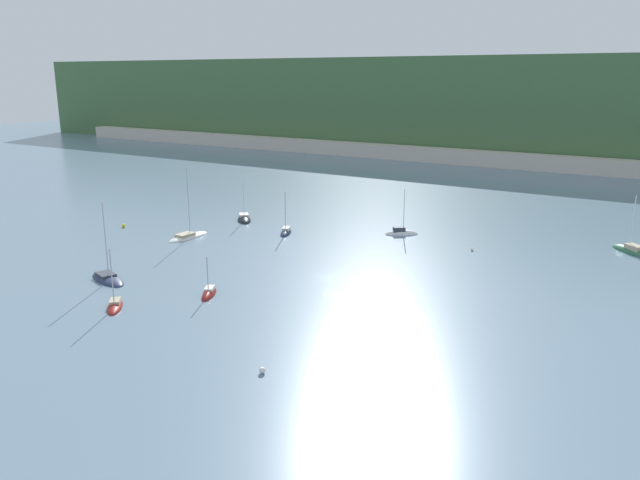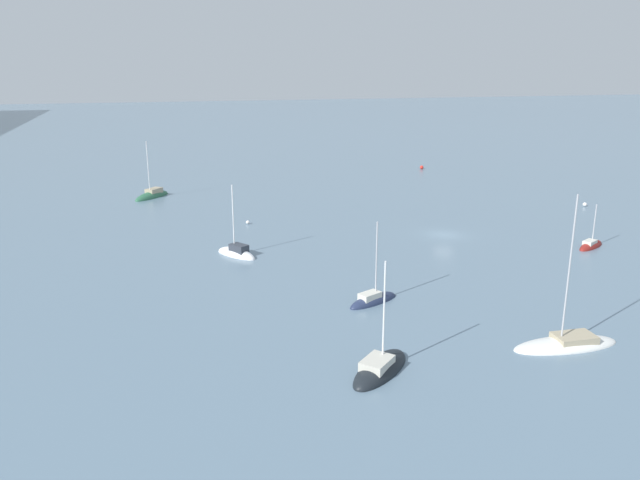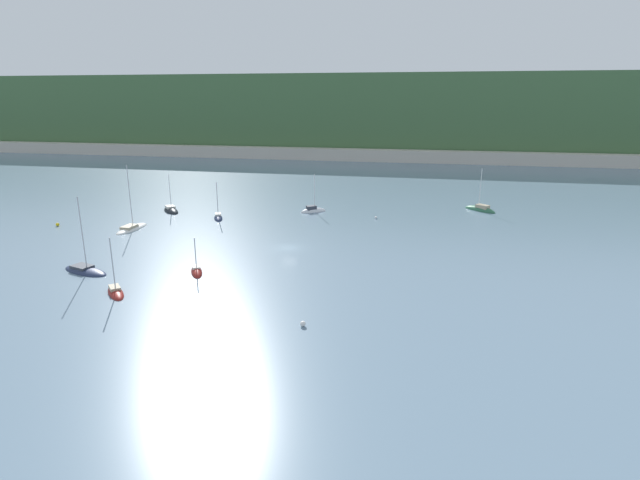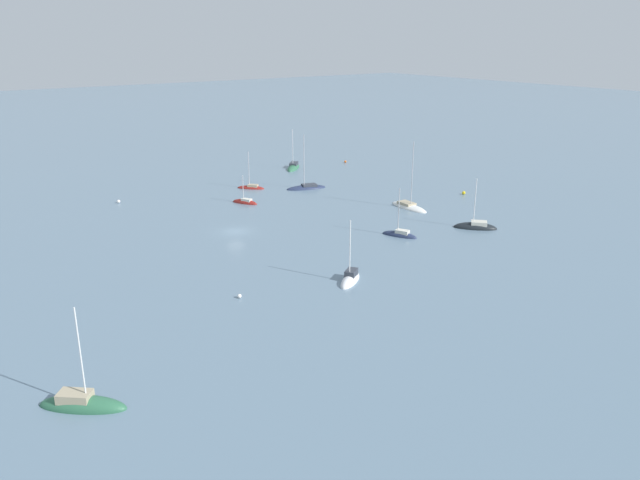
% 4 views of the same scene
% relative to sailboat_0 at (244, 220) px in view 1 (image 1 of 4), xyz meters
% --- Properties ---
extents(ground_plane, '(600.00, 600.00, 0.00)m').
position_rel_sailboat_0_xyz_m(ground_plane, '(32.42, -21.03, -0.09)').
color(ground_plane, slate).
extents(hillside_ridge, '(455.66, 66.51, 33.05)m').
position_rel_sailboat_0_xyz_m(hillside_ridge, '(32.42, 134.54, 16.43)').
color(hillside_ridge, '#42663D').
rests_on(hillside_ridge, ground_plane).
extents(shore_town_strip, '(387.31, 6.00, 4.49)m').
position_rel_sailboat_0_xyz_m(shore_town_strip, '(32.42, 97.79, 2.16)').
color(shore_town_strip, beige).
rests_on(shore_town_strip, ground_plane).
extents(sailboat_0, '(6.51, 6.72, 9.15)m').
position_rel_sailboat_0_xyz_m(sailboat_0, '(0.00, 0.00, 0.00)').
color(sailboat_0, black).
rests_on(sailboat_0, ground_plane).
extents(sailboat_1, '(3.84, 5.28, 5.97)m').
position_rel_sailboat_0_xyz_m(sailboat_1, '(22.70, -35.44, -0.02)').
color(sailboat_1, maroon).
rests_on(sailboat_1, ground_plane).
extents(sailboat_2, '(3.93, 5.86, 8.36)m').
position_rel_sailboat_0_xyz_m(sailboat_2, '(12.75, -4.11, 0.02)').
color(sailboat_2, '#232D4C').
rests_on(sailboat_2, ground_plane).
extents(sailboat_4, '(8.67, 5.19, 11.64)m').
position_rel_sailboat_0_xyz_m(sailboat_4, '(6.87, -38.37, -0.00)').
color(sailboat_4, '#232D4C').
rests_on(sailboat_4, ground_plane).
extents(sailboat_5, '(5.12, 5.33, 8.09)m').
position_rel_sailboat_0_xyz_m(sailboat_5, '(16.03, -44.90, 0.01)').
color(sailboat_5, maroon).
rests_on(sailboat_5, ground_plane).
extents(sailboat_6, '(5.79, 4.83, 9.08)m').
position_rel_sailboat_0_xyz_m(sailboat_6, '(30.52, 6.00, 0.05)').
color(sailboat_6, silver).
rests_on(sailboat_6, ground_plane).
extents(sailboat_7, '(3.21, 8.92, 12.72)m').
position_rel_sailboat_0_xyz_m(sailboat_7, '(0.06, -15.51, 0.01)').
color(sailboat_7, white).
rests_on(sailboat_7, ground_plane).
extents(sailboat_8, '(7.26, 6.71, 10.20)m').
position_rel_sailboat_0_xyz_m(sailboat_8, '(66.32, 14.90, 0.03)').
color(sailboat_8, '#2D6647').
rests_on(sailboat_8, ground_plane).
extents(mooring_buoy_0, '(0.67, 0.67, 0.67)m').
position_rel_sailboat_0_xyz_m(mooring_buoy_0, '(-15.32, -16.30, 0.24)').
color(mooring_buoy_0, yellow).
rests_on(mooring_buoy_0, ground_plane).
extents(mooring_buoy_2, '(0.51, 0.51, 0.51)m').
position_rel_sailboat_0_xyz_m(mooring_buoy_2, '(44.55, 2.51, 0.17)').
color(mooring_buoy_2, white).
rests_on(mooring_buoy_2, ground_plane).
extents(mooring_buoy_3, '(0.63, 0.63, 0.63)m').
position_rel_sailboat_0_xyz_m(mooring_buoy_3, '(41.70, -49.22, 0.22)').
color(mooring_buoy_3, white).
rests_on(mooring_buoy_3, ground_plane).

